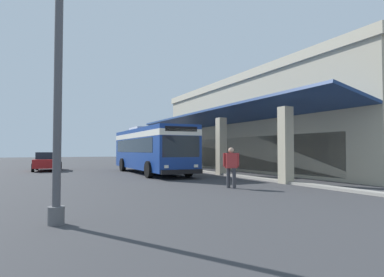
% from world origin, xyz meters
% --- Properties ---
extents(ground, '(120.00, 120.00, 0.00)m').
position_xyz_m(ground, '(0.00, 8.00, 0.00)').
color(ground, '#38383A').
extents(curb_strip, '(29.47, 0.50, 0.12)m').
position_xyz_m(curb_strip, '(-1.01, 2.98, 0.06)').
color(curb_strip, '#9E998E').
rests_on(curb_strip, ground).
extents(plaza_building, '(24.86, 17.13, 7.49)m').
position_xyz_m(plaza_building, '(-1.01, 12.61, 3.75)').
color(plaza_building, '#B2A88E').
rests_on(plaza_building, ground).
extents(transit_bus, '(11.25, 2.95, 3.34)m').
position_xyz_m(transit_bus, '(-1.39, -0.90, 1.85)').
color(transit_bus, navy).
rests_on(transit_bus, ground).
extents(parked_sedan_red, '(4.55, 2.30, 1.47)m').
position_xyz_m(parked_sedan_red, '(-7.89, -7.36, 0.75)').
color(parked_sedan_red, maroon).
rests_on(parked_sedan_red, ground).
extents(pedestrian, '(0.44, 0.66, 1.75)m').
position_xyz_m(pedestrian, '(8.67, -0.63, 1.00)').
color(pedestrian, '#38383D').
rests_on(pedestrian, ground).
extents(potted_palm, '(1.72, 1.73, 2.61)m').
position_xyz_m(potted_palm, '(-5.62, 4.58, 0.63)').
color(potted_palm, brown).
rests_on(potted_palm, ground).
extents(lot_light_pole, '(0.60, 0.60, 7.26)m').
position_xyz_m(lot_light_pole, '(12.70, -7.84, 3.90)').
color(lot_light_pole, '#59595B').
rests_on(lot_light_pole, ground).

